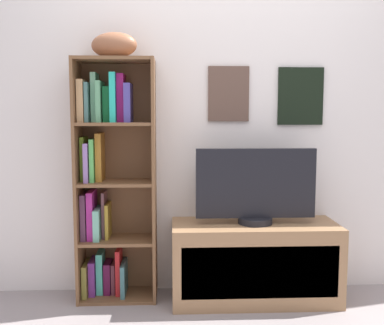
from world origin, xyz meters
TOP-DOWN VIEW (x-y plane):
  - back_wall at (0.00, 1.13)m, footprint 4.80×0.08m
  - bookshelf at (-0.72, 0.99)m, footprint 0.50×0.28m
  - football at (-0.67, 0.96)m, footprint 0.32×0.22m
  - tv_stand at (0.22, 0.89)m, footprint 1.07×0.42m
  - television at (0.22, 0.89)m, footprint 0.77×0.22m

SIDE VIEW (x-z plane):
  - tv_stand at x=0.22m, z-range 0.00..0.51m
  - television at x=0.22m, z-range 0.51..0.99m
  - bookshelf at x=-0.72m, z-range 0.00..1.56m
  - back_wall at x=0.00m, z-range 0.00..2.35m
  - football at x=-0.67m, z-range 1.56..1.72m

